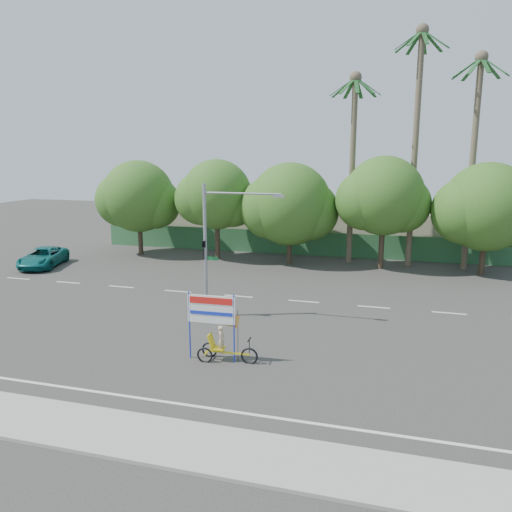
# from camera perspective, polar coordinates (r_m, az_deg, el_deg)

# --- Properties ---
(ground) EXTENTS (120.00, 120.00, 0.00)m
(ground) POSITION_cam_1_polar(r_m,az_deg,el_deg) (22.57, -3.40, -10.49)
(ground) COLOR #33302D
(ground) RESTS_ON ground
(sidewalk_near) EXTENTS (50.00, 2.40, 0.12)m
(sidewalk_near) POSITION_cam_1_polar(r_m,az_deg,el_deg) (16.39, -12.57, -19.62)
(sidewalk_near) COLOR gray
(sidewalk_near) RESTS_ON ground
(fence) EXTENTS (38.00, 0.08, 2.00)m
(fence) POSITION_cam_1_polar(r_m,az_deg,el_deg) (42.47, 6.14, 1.41)
(fence) COLOR #336B3D
(fence) RESTS_ON ground
(building_left) EXTENTS (12.00, 8.00, 4.00)m
(building_left) POSITION_cam_1_polar(r_m,az_deg,el_deg) (49.19, -4.51, 4.02)
(building_left) COLOR beige
(building_left) RESTS_ON ground
(building_right) EXTENTS (14.00, 8.00, 3.60)m
(building_right) POSITION_cam_1_polar(r_m,az_deg,el_deg) (46.22, 16.96, 2.81)
(building_right) COLOR beige
(building_right) RESTS_ON ground
(tree_far_left) EXTENTS (7.14, 6.00, 7.96)m
(tree_far_left) POSITION_cam_1_polar(r_m,az_deg,el_deg) (43.33, -13.33, 6.39)
(tree_far_left) COLOR #473828
(tree_far_left) RESTS_ON ground
(tree_left) EXTENTS (6.66, 5.60, 8.07)m
(tree_left) POSITION_cam_1_polar(r_m,az_deg,el_deg) (40.38, -4.57, 6.73)
(tree_left) COLOR #473828
(tree_left) RESTS_ON ground
(tree_center) EXTENTS (7.62, 6.40, 7.85)m
(tree_center) POSITION_cam_1_polar(r_m,az_deg,el_deg) (38.77, 3.83, 5.66)
(tree_center) COLOR #473828
(tree_center) RESTS_ON ground
(tree_right) EXTENTS (6.90, 5.80, 8.36)m
(tree_right) POSITION_cam_1_polar(r_m,az_deg,el_deg) (37.87, 14.33, 6.35)
(tree_right) COLOR #473828
(tree_right) RESTS_ON ground
(tree_far_right) EXTENTS (7.38, 6.20, 7.94)m
(tree_far_right) POSITION_cam_1_polar(r_m,az_deg,el_deg) (38.39, 24.80, 4.82)
(tree_far_right) COLOR #473828
(tree_far_right) RESTS_ON ground
(palm_tall) EXTENTS (3.73, 3.79, 17.45)m
(palm_tall) POSITION_cam_1_polar(r_m,az_deg,el_deg) (39.28, 17.86, 13.98)
(palm_tall) COLOR #70604C
(palm_tall) RESTS_ON ground
(palm_mid) EXTENTS (3.73, 3.79, 15.45)m
(palm_mid) POSITION_cam_1_polar(r_m,az_deg,el_deg) (39.55, 23.69, 12.00)
(palm_mid) COLOR #70604C
(palm_mid) RESTS_ON ground
(palm_short) EXTENTS (3.73, 3.79, 14.45)m
(palm_short) POSITION_cam_1_polar(r_m,az_deg,el_deg) (39.37, 11.02, 11.97)
(palm_short) COLOR #70604C
(palm_short) RESTS_ON ground
(traffic_signal) EXTENTS (4.72, 1.10, 7.00)m
(traffic_signal) POSITION_cam_1_polar(r_m,az_deg,el_deg) (26.01, -5.17, -0.78)
(traffic_signal) COLOR gray
(traffic_signal) RESTS_ON ground
(trike_billboard) EXTENTS (3.00, 0.71, 2.95)m
(trike_billboard) POSITION_cam_1_polar(r_m,az_deg,el_deg) (20.93, -4.34, -8.82)
(trike_billboard) COLOR black
(trike_billboard) RESTS_ON ground
(pickup_truck) EXTENTS (3.73, 5.66, 1.44)m
(pickup_truck) POSITION_cam_1_polar(r_m,az_deg,el_deg) (41.37, -23.15, -0.13)
(pickup_truck) COLOR #0E6362
(pickup_truck) RESTS_ON ground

